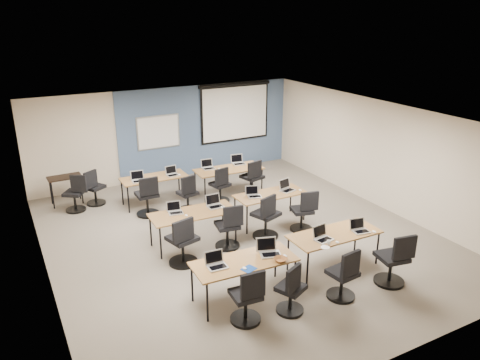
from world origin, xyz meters
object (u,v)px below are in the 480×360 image
laptop_0 (216,263)px  task_chair_7 (304,214)px  training_table_back_left (154,179)px  task_chair_11 (253,181)px  laptop_10 (208,166)px  laptop_9 (172,173)px  task_chair_3 (394,263)px  spare_chair_a (94,190)px  training_table_front_left (244,263)px  laptop_8 (138,179)px  whiteboard (158,132)px  projector_screen (235,109)px  task_chair_9 (188,196)px  task_chair_10 (221,188)px  training_table_back_right (229,170)px  training_table_mid_left (193,214)px  utility_table (65,180)px  task_chair_8 (148,199)px  laptop_6 (253,194)px  task_chair_0 (247,301)px  laptop_1 (269,250)px  task_chair_2 (344,278)px  laptop_5 (214,204)px  task_chair_1 (291,293)px  laptop_7 (287,188)px  laptop_3 (360,228)px  training_table_mid_right (270,195)px  training_table_front_right (334,235)px  laptop_11 (238,162)px  task_chair_5 (229,230)px  laptop_2 (322,236)px  spare_chair_b (76,196)px  task_chair_4 (183,245)px

laptop_0 → task_chair_7: size_ratio=0.33×
training_table_back_left → task_chair_11: bearing=-16.8°
laptop_10 → laptop_9: bearing=-172.4°
task_chair_3 → spare_chair_a: size_ratio=1.07×
training_table_front_left → laptop_8: size_ratio=5.49×
whiteboard → task_chair_11: 3.19m
laptop_10 → projector_screen: bearing=49.4°
training_table_front_left → laptop_8: laptop_8 is taller
laptop_0 → task_chair_9: laptop_0 is taller
task_chair_3 → task_chair_10: (-1.07, 5.02, -0.03)m
training_table_back_right → task_chair_9: (-1.44, -0.57, -0.29)m
task_chair_9 → spare_chair_a: 2.50m
training_table_mid_left → utility_table: bearing=121.8°
task_chair_8 → laptop_9: task_chair_8 is taller
laptop_10 → laptop_6: bearing=-83.2°
utility_table → task_chair_0: bearing=-77.1°
laptop_1 → task_chair_2: laptop_1 is taller
laptop_5 → laptop_10: 2.62m
laptop_8 → laptop_10: (1.96, 0.08, -0.00)m
task_chair_1 → task_chair_10: task_chair_10 is taller
task_chair_1 → task_chair_8: (-0.86, 4.96, 0.04)m
laptop_8 → laptop_0: bearing=-83.9°
task_chair_10 → laptop_6: bearing=-99.3°
training_table_front_left → laptop_7: (2.49, 2.45, 0.11)m
laptop_8 → projector_screen: bearing=32.7°
task_chair_1 → laptop_5: size_ratio=2.81×
whiteboard → task_chair_2: whiteboard is taller
laptop_1 → task_chair_8: size_ratio=0.35×
laptop_3 → task_chair_0: bearing=-158.3°
training_table_mid_right → laptop_9: laptop_9 is taller
laptop_6 → laptop_10: (-0.09, 2.34, 0.00)m
training_table_front_right → task_chair_1: bearing=-150.5°
training_table_mid_left → training_table_back_right: bearing=50.6°
task_chair_10 → spare_chair_a: bearing=143.6°
whiteboard → task_chair_0: (-1.03, -7.19, -1.04)m
training_table_front_left → task_chair_9: 4.02m
laptop_11 → utility_table: size_ratio=0.41×
training_table_front_right → training_table_front_left: bearing=-176.6°
laptop_3 → spare_chair_a: bearing=135.4°
task_chair_2 → laptop_8: (-1.95, 5.59, 0.39)m
whiteboard → task_chair_5: whiteboard is taller
task_chair_2 → task_chair_10: size_ratio=1.00×
laptop_2 → task_chair_10: same height
laptop_3 → spare_chair_b: 6.96m
task_chair_5 → task_chair_10: 2.53m
laptop_3 → task_chair_5: (-1.93, 1.82, -0.37)m
task_chair_10 → laptop_8: bearing=151.0°
training_table_mid_left → whiteboard: bearing=82.5°
task_chair_2 → laptop_1: bearing=132.8°
laptop_8 → task_chair_4: bearing=-84.6°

